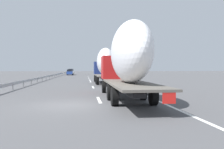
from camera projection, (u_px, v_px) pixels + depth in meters
ground_plane at (80, 78)px, 53.32m from camera, size 260.00×260.00×0.00m
lane_stripe_0 at (99, 100)px, 15.79m from camera, size 3.20×0.20×0.01m
lane_stripe_1 at (93, 87)px, 26.47m from camera, size 3.20×0.20×0.01m
lane_stripe_2 at (91, 82)px, 37.41m from camera, size 3.20×0.20×0.01m
lane_stripe_3 at (90, 80)px, 42.33m from camera, size 3.20×0.20×0.01m
lane_stripe_4 at (89, 78)px, 51.94m from camera, size 3.20×0.20×0.01m
lane_stripe_5 at (88, 76)px, 63.66m from camera, size 3.20×0.20×0.01m
lane_stripe_6 at (87, 75)px, 81.28m from camera, size 3.20×0.20×0.01m
lane_stripe_7 at (87, 75)px, 81.27m from camera, size 3.20×0.20×0.01m
lane_stripe_8 at (87, 74)px, 88.19m from camera, size 3.20×0.20×0.01m
lane_stripe_9 at (87, 74)px, 89.23m from camera, size 3.20×0.20×0.01m
edge_line_right at (103, 77)px, 58.92m from camera, size 110.00×0.20×0.01m
truck_lead at (105, 64)px, 32.82m from camera, size 13.38×2.55×4.76m
truck_trailing at (127, 58)px, 15.62m from camera, size 13.54×2.55×4.90m
car_blue_sedan at (70, 72)px, 74.01m from camera, size 4.26×1.77×1.78m
car_white_van at (71, 72)px, 82.77m from camera, size 4.13×1.80×1.93m
road_sign at (113, 68)px, 49.05m from camera, size 0.10×0.90×3.08m
tree_0 at (109, 63)px, 95.64m from camera, size 3.30×3.30×7.17m
tree_1 at (108, 63)px, 101.42m from camera, size 3.18×3.18×6.83m
tree_2 at (120, 59)px, 62.97m from camera, size 3.41×3.41×7.31m
guardrail_median at (54, 75)px, 55.60m from camera, size 94.00×0.10×0.76m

